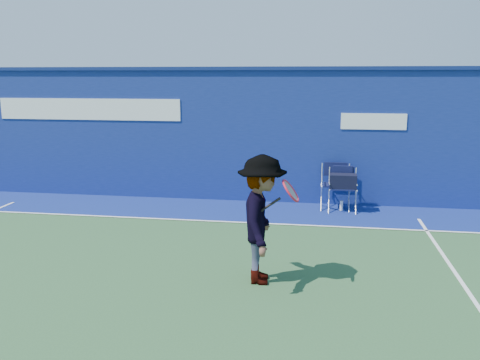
% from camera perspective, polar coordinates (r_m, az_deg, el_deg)
% --- Properties ---
extents(ground, '(80.00, 80.00, 0.00)m').
position_cam_1_polar(ground, '(7.45, -11.16, -11.34)').
color(ground, '#2C532D').
rests_on(ground, ground).
extents(stadium_wall, '(24.00, 0.50, 3.08)m').
position_cam_1_polar(stadium_wall, '(11.95, -2.94, 5.23)').
color(stadium_wall, navy).
rests_on(stadium_wall, ground).
extents(out_of_bounds_strip, '(24.00, 1.80, 0.01)m').
position_cam_1_polar(out_of_bounds_strip, '(11.18, -4.00, -3.31)').
color(out_of_bounds_strip, navy).
rests_on(out_of_bounds_strip, ground).
extents(court_lines, '(24.00, 12.00, 0.01)m').
position_cam_1_polar(court_lines, '(7.97, -9.68, -9.64)').
color(court_lines, white).
rests_on(court_lines, out_of_bounds_strip).
extents(directors_chair_left, '(0.57, 0.53, 0.96)m').
position_cam_1_polar(directors_chair_left, '(11.13, 11.43, -1.43)').
color(directors_chair_left, silver).
rests_on(directors_chair_left, ground).
extents(directors_chair_right, '(0.60, 0.53, 1.00)m').
position_cam_1_polar(directors_chair_right, '(11.33, 10.63, -1.66)').
color(directors_chair_right, silver).
rests_on(directors_chair_right, ground).
extents(water_bottle, '(0.07, 0.07, 0.23)m').
position_cam_1_polar(water_bottle, '(11.25, 11.31, -2.84)').
color(water_bottle, silver).
rests_on(water_bottle, ground).
extents(tennis_player, '(0.91, 1.22, 1.82)m').
position_cam_1_polar(tennis_player, '(7.11, 2.47, -4.45)').
color(tennis_player, '#EA4738').
rests_on(tennis_player, ground).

